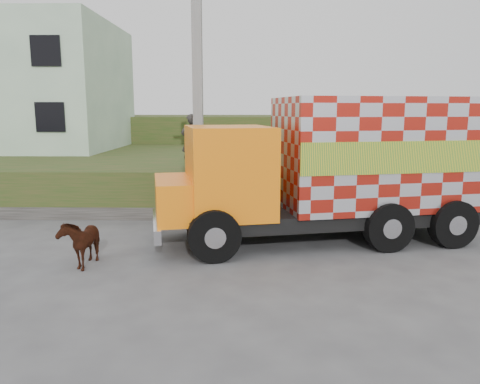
{
  "coord_description": "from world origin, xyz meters",
  "views": [
    {
      "loc": [
        0.58,
        -10.1,
        3.39
      ],
      "look_at": [
        0.36,
        1.76,
        1.3
      ],
      "focal_mm": 35.0,
      "sensor_mm": 36.0,
      "label": 1
    }
  ],
  "objects_px": {
    "cargo_truck": "(335,168)",
    "pedestrian": "(191,141)",
    "utility_pole": "(198,87)",
    "cow": "(81,241)"
  },
  "relations": [
    {
      "from": "cargo_truck",
      "to": "pedestrian",
      "type": "relative_size",
      "value": 4.91
    },
    {
      "from": "utility_pole",
      "to": "cow",
      "type": "bearing_deg",
      "value": -113.39
    },
    {
      "from": "utility_pole",
      "to": "pedestrian",
      "type": "xyz_separation_m",
      "value": [
        -0.31,
        0.54,
        -1.69
      ]
    },
    {
      "from": "utility_pole",
      "to": "cow",
      "type": "height_order",
      "value": "utility_pole"
    },
    {
      "from": "pedestrian",
      "to": "cow",
      "type": "bearing_deg",
      "value": 50.17
    },
    {
      "from": "cow",
      "to": "pedestrian",
      "type": "distance_m",
      "value": 5.96
    },
    {
      "from": "utility_pole",
      "to": "pedestrian",
      "type": "distance_m",
      "value": 1.8
    },
    {
      "from": "utility_pole",
      "to": "cargo_truck",
      "type": "height_order",
      "value": "utility_pole"
    },
    {
      "from": "cargo_truck",
      "to": "pedestrian",
      "type": "bearing_deg",
      "value": 130.39
    },
    {
      "from": "utility_pole",
      "to": "cargo_truck",
      "type": "bearing_deg",
      "value": -34.58
    }
  ]
}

